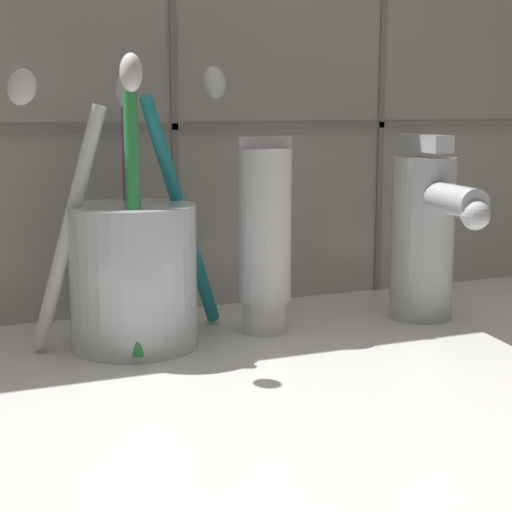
{
  "coord_description": "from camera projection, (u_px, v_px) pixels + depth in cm",
  "views": [
    {
      "loc": [
        -17.88,
        -42.67,
        17.38
      ],
      "look_at": [
        2.14,
        3.81,
        8.43
      ],
      "focal_mm": 60.0,
      "sensor_mm": 36.0,
      "label": 1
    }
  ],
  "objects": [
    {
      "name": "sink_faucet",
      "position": [
        426.0,
        231.0,
        0.61
      ],
      "size": [
        4.54,
        11.4,
        13.33
      ],
      "rotation": [
        0.0,
        0.0,
        -1.72
      ],
      "color": "silver",
      "rests_on": "sink_counter"
    },
    {
      "name": "toothbrush_cup",
      "position": [
        133.0,
        267.0,
        0.55
      ],
      "size": [
        15.85,
        10.52,
        18.45
      ],
      "color": "silver",
      "rests_on": "sink_counter"
    },
    {
      "name": "toothpaste_tube",
      "position": [
        265.0,
        237.0,
        0.58
      ],
      "size": [
        3.76,
        3.58,
        13.31
      ],
      "color": "white",
      "rests_on": "sink_counter"
    },
    {
      "name": "tile_wall_backsplash",
      "position": [
        147.0,
        57.0,
        0.62
      ],
      "size": [
        80.67,
        1.72,
        41.61
      ],
      "color": "#B7B2A8",
      "rests_on": "ground"
    },
    {
      "name": "sink_counter",
      "position": [
        248.0,
        398.0,
        0.48
      ],
      "size": [
        70.67,
        37.43,
        2.0
      ],
      "primitive_type": "cube",
      "color": "silver",
      "rests_on": "ground"
    }
  ]
}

